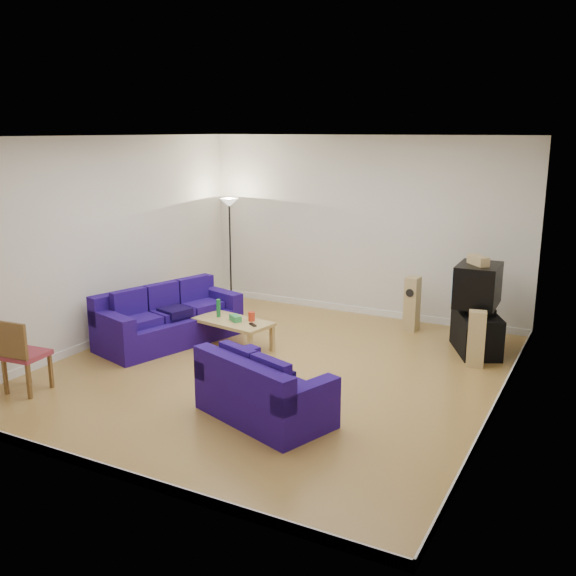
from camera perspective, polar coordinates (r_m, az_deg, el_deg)
The scene contains 16 objects.
room at distance 8.64m, azimuth -1.23°, elevation 2.29°, with size 6.01×6.51×3.21m.
sofa_three_seat at distance 10.34m, azimuth -10.68°, elevation -2.98°, with size 1.57×2.44×0.87m.
sofa_loveseat at distance 7.52m, azimuth -2.37°, elevation -9.47°, with size 1.78×1.35×0.79m.
coffee_table at distance 9.88m, azimuth -4.90°, elevation -3.17°, with size 1.31×0.81×0.44m.
bottle at distance 10.03m, azimuth -6.21°, elevation -1.79°, with size 0.07×0.07×0.28m, color #197233.
tissue_box at distance 9.82m, azimuth -4.70°, elevation -2.69°, with size 0.22×0.12×0.09m, color green.
red_canister at distance 9.79m, azimuth -3.27°, elevation -2.54°, with size 0.10×0.10×0.14m, color red.
remote at distance 9.59m, azimuth -3.15°, elevation -3.28°, with size 0.17×0.05×0.02m, color black.
tv_stand at distance 10.10m, azimuth 16.38°, elevation -3.81°, with size 1.00×0.56×0.61m, color black.
av_receiver at distance 10.02m, azimuth 16.67°, elevation -1.84°, with size 0.45×0.37×0.11m, color black.
television at distance 9.97m, azimuth 16.49°, elevation 0.27°, with size 0.63×0.83×0.63m.
centre_speaker at distance 9.85m, azimuth 16.56°, elevation 2.37°, with size 0.39×0.15×0.14m, color tan.
speaker_left at distance 10.91m, azimuth 10.97°, elevation -1.38°, with size 0.22×0.29×0.91m.
speaker_right at distance 9.48m, azimuth 16.38°, elevation -4.35°, with size 0.28×0.23×0.81m.
floor_lamp at distance 12.15m, azimuth -5.22°, elevation 6.27°, with size 0.35×0.35×2.04m.
dining_chair at distance 8.80m, azimuth -22.61°, elevation -5.31°, with size 0.51×0.51×0.98m.
Camera 1 is at (4.10, -7.41, 3.28)m, focal length 40.00 mm.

